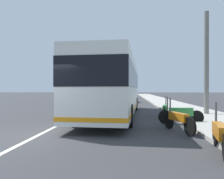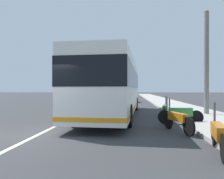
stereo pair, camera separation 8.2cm
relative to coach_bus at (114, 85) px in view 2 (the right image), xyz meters
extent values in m
plane|color=#38383A|center=(-6.23, 2.29, -1.88)|extent=(220.00, 220.00, 0.00)
cube|color=#B2ADA3|center=(3.77, -5.23, -1.81)|extent=(110.00, 3.60, 0.14)
cube|color=silver|center=(3.77, 2.29, -1.88)|extent=(110.00, 0.16, 0.01)
cube|color=silver|center=(0.00, 0.00, -0.06)|extent=(12.50, 3.31, 2.95)
cube|color=black|center=(0.00, 0.00, 0.39)|extent=(12.55, 3.35, 1.08)
cube|color=orange|center=(0.00, 0.00, -1.28)|extent=(12.54, 3.34, 0.16)
cylinder|color=black|center=(4.02, 0.95, -1.38)|extent=(1.02, 0.36, 1.00)
cylinder|color=black|center=(3.88, -1.42, -1.38)|extent=(1.02, 0.36, 1.00)
cylinder|color=black|center=(-3.88, 1.42, -1.38)|extent=(1.02, 0.36, 1.00)
cylinder|color=black|center=(-4.02, -0.95, -1.38)|extent=(1.02, 0.36, 1.00)
cylinder|color=black|center=(-6.90, -3.46, -1.56)|extent=(0.65, 0.22, 0.65)
cylinder|color=black|center=(-8.43, -3.11, -1.56)|extent=(0.65, 0.22, 0.65)
cube|color=orange|center=(-7.67, -3.29, -1.31)|extent=(1.20, 0.49, 0.34)
cylinder|color=#4C4C51|center=(-7.01, -3.43, -0.96)|extent=(0.06, 0.06, 0.70)
cylinder|color=black|center=(-4.20, -2.60, -1.55)|extent=(0.67, 0.28, 0.67)
cylinder|color=black|center=(-5.66, -3.07, -1.55)|extent=(0.67, 0.28, 0.67)
cube|color=orange|center=(-4.93, -2.83, -1.30)|extent=(1.17, 0.58, 0.30)
cylinder|color=#4C4C51|center=(-4.31, -2.63, -0.95)|extent=(0.06, 0.06, 0.70)
cylinder|color=black|center=(-2.91, -2.65, -1.56)|extent=(0.08, 0.65, 0.65)
cylinder|color=black|center=(-2.91, -4.11, -1.56)|extent=(0.08, 0.65, 0.65)
cube|color=#338C3F|center=(-2.91, -3.38, -1.31)|extent=(0.24, 1.10, 0.39)
cylinder|color=#4C4C51|center=(-2.91, -2.76, -0.96)|extent=(0.06, 0.06, 0.70)
cylinder|color=black|center=(0.52, -3.25, -1.59)|extent=(0.59, 0.20, 0.59)
cylinder|color=black|center=(-1.01, -2.91, -1.59)|extent=(0.59, 0.20, 0.59)
cube|color=#338C3F|center=(-0.24, -3.08, -1.34)|extent=(1.19, 0.49, 0.31)
cylinder|color=#4C4C51|center=(0.40, -3.22, -0.99)|extent=(0.06, 0.06, 0.70)
cube|color=gray|center=(14.89, -0.66, -1.35)|extent=(4.42, 2.04, 0.71)
cube|color=black|center=(14.97, -0.66, -0.75)|extent=(2.08, 1.78, 0.48)
cylinder|color=black|center=(16.28, 0.24, -1.56)|extent=(0.65, 0.25, 0.64)
cylinder|color=black|center=(16.37, -1.42, -1.56)|extent=(0.65, 0.25, 0.64)
cylinder|color=black|center=(13.42, 0.10, -1.56)|extent=(0.65, 0.25, 0.64)
cylinder|color=black|center=(13.51, -1.57, -1.56)|extent=(0.65, 0.25, 0.64)
cube|color=red|center=(37.71, 0.57, -1.30)|extent=(4.39, 1.99, 0.80)
cube|color=black|center=(37.78, 0.57, -0.65)|extent=(2.25, 1.72, 0.50)
cylinder|color=black|center=(39.17, 1.26, -1.56)|extent=(0.65, 0.26, 0.64)
cylinder|color=black|center=(39.07, -0.30, -1.56)|extent=(0.65, 0.26, 0.64)
cylinder|color=black|center=(36.35, 1.44, -1.56)|extent=(0.65, 0.26, 0.64)
cylinder|color=black|center=(36.25, -0.11, -1.56)|extent=(0.65, 0.26, 0.64)
cube|color=black|center=(43.00, 4.49, -1.30)|extent=(4.45, 1.86, 0.81)
cube|color=black|center=(43.27, 4.50, -0.64)|extent=(2.28, 1.65, 0.51)
cylinder|color=black|center=(41.58, 3.67, -1.56)|extent=(0.65, 0.24, 0.64)
cylinder|color=black|center=(41.53, 5.22, -1.56)|extent=(0.65, 0.24, 0.64)
cylinder|color=black|center=(44.48, 3.76, -1.56)|extent=(0.65, 0.24, 0.64)
cylinder|color=black|center=(44.43, 5.32, -1.56)|extent=(0.65, 0.24, 0.64)
cylinder|color=slate|center=(0.47, -5.70, 1.35)|extent=(0.29, 0.29, 6.47)
camera|label=1|loc=(-13.50, -0.97, -0.24)|focal=35.11mm
camera|label=2|loc=(-13.49, -1.05, -0.24)|focal=35.11mm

